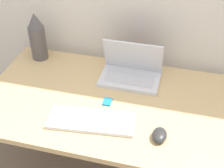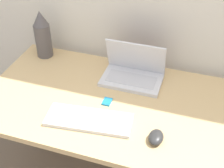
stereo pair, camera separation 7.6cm
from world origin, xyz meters
name	(u,v)px [view 1 (the left image)]	position (x,y,z in m)	size (l,w,h in m)	color
desk	(109,112)	(0.00, 0.37, 0.62)	(1.28, 0.74, 0.70)	tan
laptop	(131,71)	(0.07, 0.58, 0.75)	(0.32, 0.21, 0.21)	silver
keyboard	(91,121)	(-0.04, 0.19, 0.71)	(0.42, 0.19, 0.02)	silver
mouse	(159,135)	(0.28, 0.17, 0.72)	(0.07, 0.09, 0.04)	#2D2D2D
vase	(37,37)	(-0.50, 0.65, 0.84)	(0.10, 0.10, 0.29)	#514C4C
mp3_player	(108,102)	(0.00, 0.35, 0.71)	(0.04, 0.06, 0.01)	#1E7FB7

